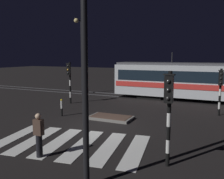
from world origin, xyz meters
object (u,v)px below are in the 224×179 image
object	(u,v)px
street_lamp_trackside_left	(80,47)
pedestrian_waiting_at_kerb	(39,135)
bollard_island_edge	(62,108)
street_lamp_near_kerb	(79,29)
traffic_light_corner_near_right	(169,105)
traffic_light_corner_far_left	(69,76)
tram	(196,81)
traffic_light_corner_far_right	(220,85)

from	to	relation	value
street_lamp_trackside_left	pedestrian_waiting_at_kerb	size ratio (longest dim) A/B	4.32
pedestrian_waiting_at_kerb	bollard_island_edge	bearing A→B (deg)	118.76
street_lamp_near_kerb	bollard_island_edge	size ratio (longest dim) A/B	6.42
traffic_light_corner_near_right	traffic_light_corner_far_left	bearing A→B (deg)	139.78
street_lamp_near_kerb	tram	bearing A→B (deg)	84.55
street_lamp_near_kerb	traffic_light_corner_far_left	bearing A→B (deg)	125.88
tram	pedestrian_waiting_at_kerb	xyz separation A→B (m)	(-4.20, -14.67, -0.87)
street_lamp_near_kerb	traffic_light_corner_far_right	bearing A→B (deg)	72.94
tram	traffic_light_corner_far_right	bearing A→B (deg)	-68.54
traffic_light_corner_far_right	bollard_island_edge	bearing A→B (deg)	-155.03
tram	bollard_island_edge	xyz separation A→B (m)	(-7.27, -9.09, -1.18)
bollard_island_edge	tram	bearing A→B (deg)	51.36
traffic_light_corner_far_left	traffic_light_corner_near_right	world-z (taller)	traffic_light_corner_far_left
street_lamp_near_kerb	street_lamp_trackside_left	xyz separation A→B (m)	(-9.48, 15.24, 0.15)
bollard_island_edge	street_lamp_trackside_left	bearing A→B (deg)	114.05
traffic_light_corner_far_right	tram	world-z (taller)	tram
street_lamp_trackside_left	pedestrian_waiting_at_kerb	xyz separation A→B (m)	(6.80, -13.95, -3.79)
tram	street_lamp_near_kerb	bearing A→B (deg)	-95.45
traffic_light_corner_near_right	tram	world-z (taller)	tram
traffic_light_corner_near_right	street_lamp_near_kerb	xyz separation A→B (m)	(-1.90, -2.49, 2.32)
pedestrian_waiting_at_kerb	traffic_light_corner_near_right	bearing A→B (deg)	14.69
traffic_light_corner_far_left	bollard_island_edge	world-z (taller)	traffic_light_corner_far_left
traffic_light_corner_near_right	street_lamp_near_kerb	bearing A→B (deg)	-127.39
pedestrian_waiting_at_kerb	traffic_light_corner_far_left	bearing A→B (deg)	118.13
street_lamp_trackside_left	tram	distance (m)	11.40
pedestrian_waiting_at_kerb	bollard_island_edge	xyz separation A→B (m)	(-3.07, 5.58, -0.32)
traffic_light_corner_far_right	bollard_island_edge	xyz separation A→B (m)	(-9.16, -4.27, -1.44)
street_lamp_near_kerb	bollard_island_edge	xyz separation A→B (m)	(-5.74, 6.87, -3.96)
traffic_light_corner_near_right	pedestrian_waiting_at_kerb	size ratio (longest dim) A/B	1.95
traffic_light_corner_far_right	traffic_light_corner_near_right	xyz separation A→B (m)	(-1.52, -8.65, 0.20)
tram	bollard_island_edge	world-z (taller)	tram
street_lamp_near_kerb	tram	world-z (taller)	street_lamp_near_kerb
traffic_light_corner_far_left	bollard_island_edge	size ratio (longest dim) A/B	3.02
traffic_light_corner_far_right	street_lamp_near_kerb	bearing A→B (deg)	-107.06
traffic_light_corner_near_right	street_lamp_trackside_left	distance (m)	17.27
traffic_light_corner_far_left	street_lamp_trackside_left	distance (m)	5.61
street_lamp_near_kerb	street_lamp_trackside_left	size ratio (longest dim) A/B	0.96
street_lamp_near_kerb	street_lamp_trackside_left	world-z (taller)	street_lamp_trackside_left
bollard_island_edge	street_lamp_near_kerb	bearing A→B (deg)	-50.11
traffic_light_corner_near_right	tram	bearing A→B (deg)	91.61
traffic_light_corner_near_right	tram	xyz separation A→B (m)	(-0.38, 13.47, -0.46)
traffic_light_corner_far_right	pedestrian_waiting_at_kerb	size ratio (longest dim) A/B	1.78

